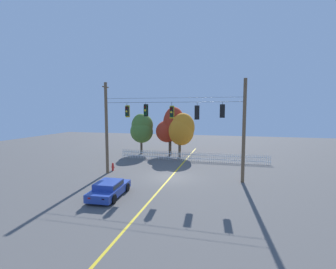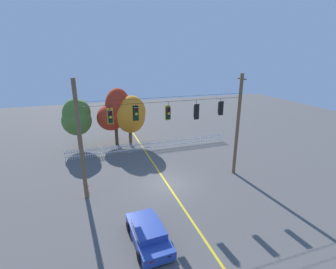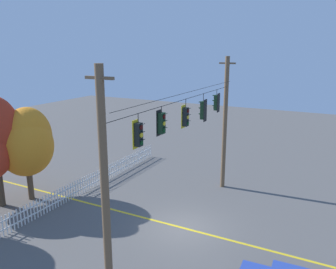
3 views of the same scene
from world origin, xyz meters
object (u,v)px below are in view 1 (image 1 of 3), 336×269
Objects in this scene: traffic_signal_northbound_secondary at (197,112)px; autumn_oak_far_east at (182,130)px; traffic_signal_southbound_primary at (172,112)px; autumn_maple_near_fence at (142,128)px; traffic_signal_eastbound_side at (127,111)px; autumn_maple_mid at (171,127)px; fire_hydrant at (113,167)px; traffic_signal_northbound_primary at (222,111)px; parked_car at (109,188)px; traffic_signal_westbound_side at (146,110)px.

autumn_oak_far_east is (-3.35, 10.50, -2.38)m from traffic_signal_northbound_secondary.
traffic_signal_southbound_primary is 13.63m from autumn_maple_near_fence.
traffic_signal_eastbound_side is 4.36m from traffic_signal_southbound_primary.
fire_hydrant is (-3.78, -10.40, -3.50)m from autumn_maple_mid.
traffic_signal_northbound_secondary is at bearing -72.30° from autumn_oak_far_east.
traffic_signal_northbound_primary is 12.52m from fire_hydrant.
parked_car is 5.08× the size of fire_hydrant.
autumn_oak_far_east is at bearing -8.74° from autumn_maple_near_fence.
autumn_maple_near_fence is (-7.04, 11.41, -2.43)m from traffic_signal_southbound_primary.
traffic_signal_northbound_secondary is 11.28m from autumn_oak_far_east.
traffic_signal_westbound_side is 0.22× the size of autumn_oak_far_east.
traffic_signal_southbound_primary is at bearing -84.45° from autumn_oak_far_east.
traffic_signal_northbound_primary is 13.80m from autumn_maple_mid.
traffic_signal_westbound_side is at bearing 179.77° from traffic_signal_northbound_secondary.
traffic_signal_westbound_side and traffic_signal_northbound_secondary have the same top height.
autumn_maple_near_fence is (-9.38, 11.43, -2.39)m from traffic_signal_northbound_secondary.
traffic_signal_eastbound_side is at bearing -97.98° from autumn_maple_mid.
autumn_maple_mid is at bearing 103.47° from traffic_signal_southbound_primary.
traffic_signal_westbound_side is 7.19m from fire_hydrant.
traffic_signal_northbound_secondary is at bearing -179.98° from traffic_signal_northbound_primary.
autumn_maple_mid is at bearing 122.28° from traffic_signal_northbound_primary.
traffic_signal_eastbound_side is at bearing -107.69° from autumn_oak_far_east.
traffic_signal_eastbound_side is at bearing -180.00° from traffic_signal_westbound_side.
traffic_signal_southbound_primary and traffic_signal_northbound_secondary have the same top height.
traffic_signal_southbound_primary is (4.36, 0.00, -0.06)m from traffic_signal_eastbound_side.
traffic_signal_northbound_primary is at bearing 0.02° from traffic_signal_northbound_secondary.
fire_hydrant is at bearing -120.41° from autumn_oak_far_east.
traffic_signal_westbound_side is at bearing 179.85° from traffic_signal_northbound_primary.
autumn_maple_mid is at bearing 70.02° from fire_hydrant.
autumn_oak_far_east is (3.34, 10.48, -2.48)m from traffic_signal_eastbound_side.
traffic_signal_northbound_secondary is 9.85m from parked_car.
traffic_signal_westbound_side reaches higher than autumn_maple_mid.
traffic_signal_southbound_primary is at bearing 0.00° from traffic_signal_westbound_side.
traffic_signal_eastbound_side reaches higher than autumn_maple_mid.
traffic_signal_northbound_secondary reaches higher than fire_hydrant.
autumn_oak_far_east is at bearing 81.96° from traffic_signal_westbound_side.
traffic_signal_eastbound_side is 1.71× the size of fire_hydrant.
fire_hydrant is (-6.53, 1.08, -5.69)m from traffic_signal_southbound_primary.
fire_hydrant is (-2.17, 1.08, -5.76)m from traffic_signal_eastbound_side.
autumn_maple_near_fence is 0.86× the size of autumn_maple_mid.
traffic_signal_southbound_primary is 0.26× the size of autumn_maple_near_fence.
traffic_signal_southbound_primary is at bearing 0.00° from traffic_signal_eastbound_side.
traffic_signal_northbound_secondary is 10.57m from fire_hydrant.
traffic_signal_westbound_side is 7.01m from traffic_signal_northbound_primary.
traffic_signal_southbound_primary is 0.35× the size of parked_car.
traffic_signal_northbound_secondary is 14.97m from autumn_maple_near_fence.
traffic_signal_southbound_primary is 1.07× the size of traffic_signal_northbound_primary.
traffic_signal_eastbound_side is 11.82m from autumn_maple_mid.
autumn_maple_near_fence is 6.10m from autumn_oak_far_east.
traffic_signal_westbound_side is 2.50m from traffic_signal_southbound_primary.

